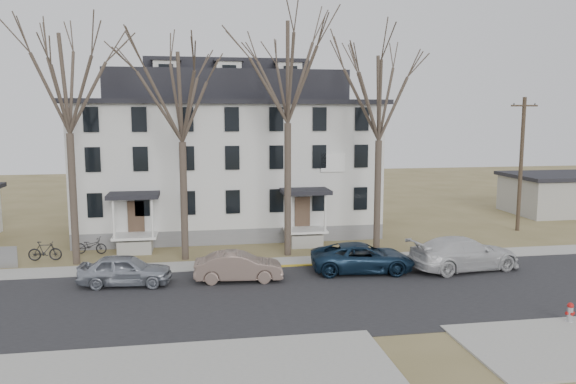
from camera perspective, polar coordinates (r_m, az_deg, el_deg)
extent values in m
plane|color=olive|center=(24.22, 1.53, -12.16)|extent=(120.00, 120.00, 0.00)
cube|color=#27272A|center=(26.07, 0.67, -10.68)|extent=(120.00, 10.00, 0.04)
cube|color=#A09F97|center=(31.74, -1.28, -7.27)|extent=(120.00, 2.00, 0.08)
cube|color=#A09F97|center=(19.53, -20.19, -17.78)|extent=(20.00, 5.00, 0.08)
cube|color=gold|center=(31.98, 7.93, -7.23)|extent=(14.00, 0.25, 0.06)
cube|color=slate|center=(41.13, -6.07, -3.08)|extent=(20.00, 10.00, 1.00)
cube|color=silver|center=(40.52, -6.17, 3.18)|extent=(20.00, 10.00, 8.00)
cube|color=black|center=(40.39, -6.25, 8.99)|extent=(20.80, 10.80, 0.30)
cube|color=black|center=(40.43, -6.28, 10.62)|extent=(16.00, 7.00, 2.00)
cube|color=black|center=(40.52, -6.31, 12.59)|extent=(11.00, 4.50, 0.80)
cube|color=white|center=(35.30, -15.26, -4.32)|extent=(2.60, 2.00, 0.16)
cube|color=white|center=(35.80, 1.74, -3.88)|extent=(2.60, 2.00, 0.16)
cube|color=white|center=(36.48, 4.58, 3.00)|extent=(1.60, 0.08, 1.20)
cube|color=#A09F97|center=(52.56, 25.86, -0.33)|extent=(8.00, 6.00, 3.00)
cube|color=black|center=(52.36, 25.97, 1.51)|extent=(8.50, 6.50, 0.30)
cylinder|color=#473B31|center=(33.11, -20.97, -0.72)|extent=(0.40, 0.40, 7.28)
cylinder|color=#473B31|center=(32.49, -10.52, -0.95)|extent=(0.40, 0.40, 6.76)
cylinder|color=#473B31|center=(32.86, -0.03, 0.20)|extent=(0.40, 0.40, 7.80)
cylinder|color=#473B31|center=(34.27, 9.07, -0.46)|extent=(0.40, 0.40, 6.76)
cylinder|color=#3D3023|center=(43.09, 22.59, 2.57)|extent=(0.28, 0.28, 9.50)
cube|color=#3D3023|center=(42.95, 22.88, 8.08)|extent=(2.00, 0.12, 0.12)
imported|color=#9198A3|center=(28.67, -16.20, -7.69)|extent=(4.59, 2.22, 1.51)
imported|color=#756055|center=(28.38, -5.04, -7.63)|extent=(4.48, 1.84, 1.44)
imported|color=#12253B|center=(30.09, 7.58, -6.70)|extent=(5.68, 3.08, 1.51)
imported|color=silver|center=(31.67, 17.45, -6.04)|extent=(6.33, 3.27, 1.75)
imported|color=black|center=(35.60, -19.39, -5.22)|extent=(1.99, 1.03, 1.00)
imported|color=black|center=(34.90, -23.46, -5.58)|extent=(1.89, 0.63, 1.12)
cylinder|color=#B7B7BA|center=(25.70, 26.67, -11.75)|extent=(0.33, 0.33, 0.06)
cylinder|color=#B7B7BA|center=(25.59, 26.72, -11.02)|extent=(0.23, 0.23, 0.58)
sphere|color=#A51411|center=(25.48, 26.77, -10.27)|extent=(0.25, 0.25, 0.25)
cylinder|color=#A51411|center=(25.58, 26.73, -10.94)|extent=(0.35, 0.13, 0.13)
cylinder|color=#A51411|center=(25.58, 26.73, -10.94)|extent=(0.13, 0.31, 0.13)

